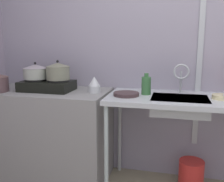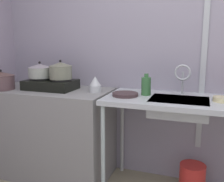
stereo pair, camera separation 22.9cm
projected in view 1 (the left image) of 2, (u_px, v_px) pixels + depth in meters
The scene contains 14 objects.
wall_back at pixel (185, 57), 2.44m from camera, with size 4.68×0.10×2.41m, color #958F9F.
wall_metal_strip at pixel (201, 45), 2.33m from camera, with size 0.05×0.01×1.92m, color #B1B7BB.
counter_concrete at pixel (47, 134), 2.54m from camera, with size 1.23×0.62×0.89m, color gray.
counter_sink at pixel (194, 105), 2.15m from camera, with size 1.47×0.62×0.89m.
stove at pixel (47, 85), 2.44m from camera, with size 0.49×0.31×0.11m.
pot_on_left_burner at pixel (36, 72), 2.44m from camera, with size 0.23×0.23×0.16m.
pot_on_right_burner at pixel (58, 71), 2.38m from camera, with size 0.22×0.22×0.18m.
percolator at pixel (94, 85), 2.34m from camera, with size 0.11×0.11×0.15m.
sink_basin at pixel (179, 105), 2.15m from camera, with size 0.47×0.35×0.13m, color #B1B7BB.
faucet at pixel (181, 74), 2.25m from camera, with size 0.14×0.08×0.27m.
frying_pan at pixel (126, 94), 2.21m from camera, with size 0.22×0.22×0.03m, color #3F2D2E.
small_bowl_on_drainboard at pixel (221, 97), 2.08m from camera, with size 0.14×0.14×0.04m, color beige.
bottle_by_sink at pixel (146, 85), 2.25m from camera, with size 0.08×0.08×0.19m.
bucket_on_floor at pixel (191, 175), 2.35m from camera, with size 0.23×0.23×0.27m, color red.
Camera 1 is at (-0.10, -0.94, 1.35)m, focal length 40.77 mm.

